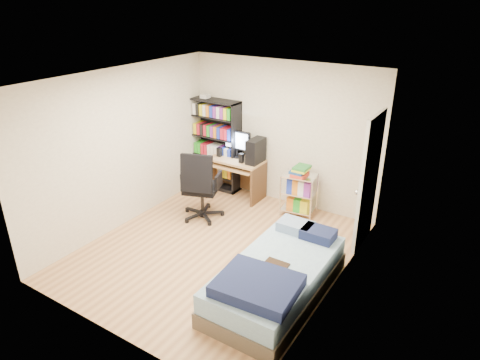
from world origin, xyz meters
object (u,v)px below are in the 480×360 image
Objects in this scene: media_shelf at (216,144)px; computer_desk at (243,163)px; bed at (276,278)px; office_chair at (201,197)px.

computer_desk is (0.65, -0.09, -0.22)m from media_shelf.
bed is at bearing -49.65° from computer_desk.
computer_desk is 1.03× the size of office_chair.
office_chair is at bearing -96.88° from computer_desk.
media_shelf is at bearing 172.12° from computer_desk.
media_shelf reaches higher than office_chair.
office_chair is 0.57× the size of bed.
media_shelf is 0.86× the size of bed.
media_shelf is 1.46× the size of computer_desk.
bed is at bearing -49.09° from office_chair.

